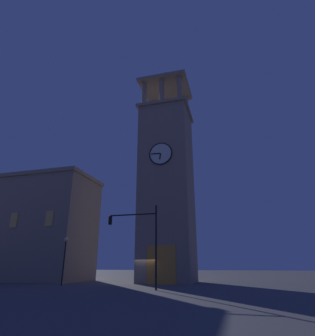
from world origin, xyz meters
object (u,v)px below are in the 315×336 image
traffic_signal_near (141,234)px  street_lamp (65,251)px  clocktower (167,185)px  adjacent_wing_building (20,228)px

traffic_signal_near → street_lamp: size_ratio=1.47×
clocktower → adjacent_wing_building: size_ratio=1.42×
clocktower → traffic_signal_near: bearing=90.8°
clocktower → street_lamp: bearing=38.0°
clocktower → street_lamp: (9.24, 7.21, -8.38)m
clocktower → traffic_signal_near: size_ratio=4.27×
traffic_signal_near → adjacent_wing_building: bearing=-23.5°
clocktower → street_lamp: clocktower is taller
adjacent_wing_building → street_lamp: size_ratio=4.41×
adjacent_wing_building → street_lamp: 13.35m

